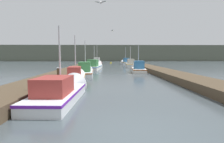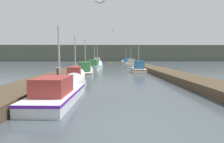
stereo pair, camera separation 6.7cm
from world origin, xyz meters
The scene contains 19 objects.
ground_plane centered at (0.00, 0.00, 0.00)m, with size 200.00×200.00×0.00m.
dock_left centered at (-5.32, 16.00, 0.26)m, with size 2.38×40.00×0.53m.
dock_right centered at (5.32, 16.00, 0.26)m, with size 2.38×40.00×0.53m.
distant_shore_ridge centered at (0.00, 68.69, 3.01)m, with size 120.00×16.00×6.03m.
fishing_boat_0 centered at (-3.11, 4.07, 0.38)m, with size 1.86×5.46×4.00m.
fishing_boat_1 centered at (-3.40, 9.30, 0.40)m, with size 1.87×5.43×3.96m.
fishing_boat_2 centered at (-3.29, 14.22, 0.44)m, with size 1.91×6.16×4.12m.
fishing_boat_3 centered at (3.05, 18.33, 0.43)m, with size 2.07×5.76×3.91m.
fishing_boat_4 centered at (-2.96, 22.86, 0.44)m, with size 2.31×6.51×4.13m.
fishing_boat_5 centered at (3.10, 26.95, 0.51)m, with size 1.62×5.24×4.01m.
fishing_boat_6 centered at (-3.10, 31.12, 0.53)m, with size 1.88×4.51×4.82m.
fishing_boat_7 centered at (3.11, 36.32, 0.50)m, with size 1.92×5.79×4.36m.
mooring_piling_0 centered at (4.01, 37.25, 0.49)m, with size 0.29×0.29×0.97m.
mooring_piling_1 centered at (4.24, 28.11, 0.58)m, with size 0.29×0.29×1.15m.
mooring_piling_2 centered at (4.26, 34.37, 0.68)m, with size 0.34×0.34×1.35m.
mooring_piling_3 centered at (-4.15, 7.28, 0.66)m, with size 0.31×0.31×1.30m.
channel_buoy centered at (-0.18, 42.16, 0.13)m, with size 0.46×0.46×0.96m.
seagull_lead centered at (-0.41, 15.01, 4.82)m, with size 0.28×0.55×0.12m.
seagull_1 centered at (-1.25, 4.77, 4.78)m, with size 0.56×0.31×0.12m.
Camera 2 is at (-0.81, -4.35, 2.10)m, focal length 28.00 mm.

